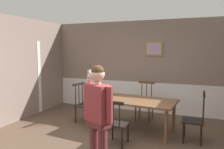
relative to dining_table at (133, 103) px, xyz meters
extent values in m
cube|color=gray|center=(-0.22, 1.70, 1.14)|extent=(5.66, 0.12, 1.81)
cube|color=white|center=(-0.22, 1.71, -0.21)|extent=(5.66, 0.14, 0.89)
cube|color=white|center=(-0.22, 1.68, 0.23)|extent=(5.66, 0.05, 0.06)
cube|color=olive|center=(0.15, 1.63, 1.22)|extent=(0.49, 0.03, 0.42)
cube|color=#AA8FA8|center=(0.15, 1.61, 1.22)|extent=(0.41, 0.01, 0.34)
cube|color=silver|center=(-3.01, 0.46, 0.39)|extent=(0.06, 0.12, 2.10)
cube|color=brown|center=(0.00, 0.00, 0.06)|extent=(1.98, 1.12, 0.04)
cylinder|color=brown|center=(-0.88, -0.29, -0.31)|extent=(0.07, 0.07, 0.70)
cylinder|color=brown|center=(0.81, -0.45, -0.31)|extent=(0.07, 0.07, 0.70)
cylinder|color=brown|center=(-0.81, 0.45, -0.31)|extent=(0.07, 0.07, 0.70)
cylinder|color=brown|center=(0.88, 0.29, -0.31)|extent=(0.07, 0.07, 0.70)
cube|color=black|center=(-0.08, -0.82, -0.23)|extent=(0.44, 0.44, 0.03)
cube|color=black|center=(-0.09, -1.01, 0.22)|extent=(0.42, 0.06, 0.06)
cylinder|color=black|center=(-0.21, -1.00, 0.02)|extent=(0.02, 0.02, 0.47)
cylinder|color=black|center=(-0.09, -1.01, 0.02)|extent=(0.02, 0.02, 0.47)
cylinder|color=black|center=(0.04, -1.01, 0.02)|extent=(0.02, 0.02, 0.47)
cylinder|color=black|center=(-0.24, -0.64, -0.45)|extent=(0.04, 0.04, 0.42)
cylinder|color=black|center=(0.10, -0.65, -0.45)|extent=(0.04, 0.04, 0.42)
cylinder|color=black|center=(-0.25, -0.98, -0.45)|extent=(0.04, 0.04, 0.42)
cylinder|color=black|center=(0.08, -0.99, -0.45)|extent=(0.04, 0.04, 0.42)
cube|color=black|center=(-1.30, 0.12, -0.21)|extent=(0.50, 0.50, 0.03)
cube|color=black|center=(-1.49, 0.16, 0.32)|extent=(0.12, 0.43, 0.06)
cylinder|color=black|center=(-1.47, 0.29, 0.08)|extent=(0.02, 0.02, 0.55)
cylinder|color=black|center=(-1.49, 0.16, 0.08)|extent=(0.02, 0.02, 0.55)
cylinder|color=black|center=(-1.51, 0.03, 0.08)|extent=(0.02, 0.02, 0.55)
cylinder|color=black|center=(-1.09, 0.27, -0.44)|extent=(0.04, 0.04, 0.43)
cylinder|color=black|center=(-1.15, -0.08, -0.44)|extent=(0.04, 0.04, 0.43)
cylinder|color=black|center=(-1.44, 0.33, -0.44)|extent=(0.04, 0.04, 0.43)
cylinder|color=black|center=(-1.50, -0.02, -0.44)|extent=(0.04, 0.04, 0.43)
cube|color=#513823|center=(0.08, 0.82, -0.23)|extent=(0.47, 0.47, 0.03)
cube|color=#513823|center=(0.09, 1.02, 0.33)|extent=(0.44, 0.06, 0.06)
cylinder|color=#513823|center=(0.22, 1.01, 0.07)|extent=(0.02, 0.02, 0.57)
cylinder|color=#513823|center=(0.09, 1.02, 0.07)|extent=(0.02, 0.02, 0.57)
cylinder|color=#513823|center=(-0.04, 1.03, 0.07)|extent=(0.02, 0.02, 0.57)
cylinder|color=#513823|center=(0.25, 0.63, -0.45)|extent=(0.04, 0.04, 0.42)
cylinder|color=#513823|center=(-0.11, 0.65, -0.45)|extent=(0.04, 0.04, 0.42)
cylinder|color=#513823|center=(0.27, 0.99, -0.45)|extent=(0.04, 0.04, 0.42)
cylinder|color=#513823|center=(-0.09, 1.00, -0.45)|extent=(0.04, 0.04, 0.42)
cube|color=black|center=(1.30, -0.12, -0.23)|extent=(0.42, 0.42, 0.03)
cube|color=black|center=(1.48, -0.13, 0.34)|extent=(0.04, 0.41, 0.06)
cylinder|color=black|center=(1.48, -0.25, 0.08)|extent=(0.02, 0.02, 0.58)
cylinder|color=black|center=(1.48, -0.13, 0.08)|extent=(0.02, 0.02, 0.58)
cylinder|color=black|center=(1.48, 0.00, 0.08)|extent=(0.02, 0.02, 0.58)
cylinder|color=black|center=(1.13, -0.29, -0.45)|extent=(0.04, 0.04, 0.42)
cylinder|color=black|center=(1.13, 0.04, -0.45)|extent=(0.04, 0.04, 0.42)
cylinder|color=black|center=(1.46, -0.29, -0.45)|extent=(0.04, 0.04, 0.42)
cylinder|color=black|center=(1.46, 0.04, -0.45)|extent=(0.04, 0.04, 0.42)
cylinder|color=brown|center=(0.05, -1.81, -0.27)|extent=(0.14, 0.14, 0.78)
cylinder|color=brown|center=(-0.13, -1.73, -0.27)|extent=(0.14, 0.14, 0.78)
cube|color=brown|center=(-0.04, -1.77, 0.10)|extent=(0.43, 0.34, 0.12)
cube|color=#993338|center=(-0.04, -1.77, 0.40)|extent=(0.47, 0.38, 0.56)
cylinder|color=#993338|center=(0.19, -1.87, 0.42)|extent=(0.09, 0.09, 0.53)
cylinder|color=beige|center=(-0.22, -1.70, 0.74)|extent=(0.17, 0.17, 0.20)
cylinder|color=beige|center=(-0.04, -1.77, 0.71)|extent=(0.09, 0.09, 0.05)
sphere|color=beige|center=(-0.04, -1.77, 0.84)|extent=(0.21, 0.21, 0.21)
sphere|color=#472D19|center=(-0.04, -1.77, 0.87)|extent=(0.20, 0.20, 0.20)
cube|color=#B7B7BC|center=(-0.19, -1.73, 0.82)|extent=(0.10, 0.07, 0.17)
cylinder|color=black|center=(-0.19, -1.73, 0.94)|extent=(0.01, 0.01, 0.08)
camera|label=1|loc=(1.34, -4.70, 1.21)|focal=35.11mm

